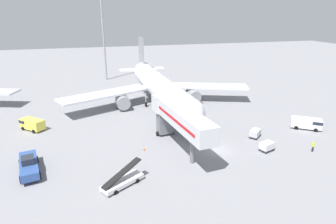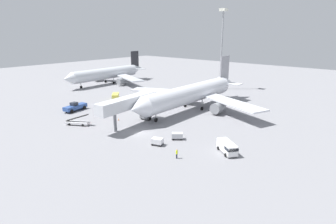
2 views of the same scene
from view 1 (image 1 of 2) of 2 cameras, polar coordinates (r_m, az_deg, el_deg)
name	(u,v)px [view 1 (image 1 of 2)]	position (r m, az deg, el deg)	size (l,w,h in m)	color
ground_plane	(217,150)	(46.83, 9.74, -7.48)	(300.00, 300.00, 0.00)	gray
airplane_at_gate	(159,87)	(65.59, -1.80, 5.06)	(45.62, 48.17, 14.32)	silver
jet_bridge	(178,117)	(44.70, 1.99, -0.92)	(5.22, 17.93, 7.27)	silver
pushback_tug	(29,165)	(43.92, -26.17, -9.55)	(3.63, 7.57, 2.57)	#2D4C8E
belt_loader_truck	(122,181)	(37.52, -9.15, -13.49)	(5.85, 4.46, 2.90)	white
service_van_rear_right	(32,124)	(59.09, -25.68, -2.14)	(4.89, 4.81, 2.07)	#E5DB4C
service_van_near_right	(307,123)	(59.72, 26.15, -1.98)	(5.55, 4.75, 2.10)	white
baggage_cart_near_center	(255,133)	(52.52, 17.10, -4.07)	(2.69, 2.57, 1.44)	#38383D
baggage_cart_far_center	(267,146)	(48.18, 19.25, -6.49)	(2.56, 2.09, 1.45)	#38383D
ground_crew_worker_foreground	(313,146)	(50.73, 27.13, -6.11)	(0.44, 0.44, 1.79)	#1E2333
safety_cone_alpha	(144,149)	(46.07, -4.79, -7.39)	(0.31, 0.31, 0.48)	black
apron_light_mast	(102,14)	(93.77, -13.15, 18.66)	(2.40, 2.40, 30.27)	#93969B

